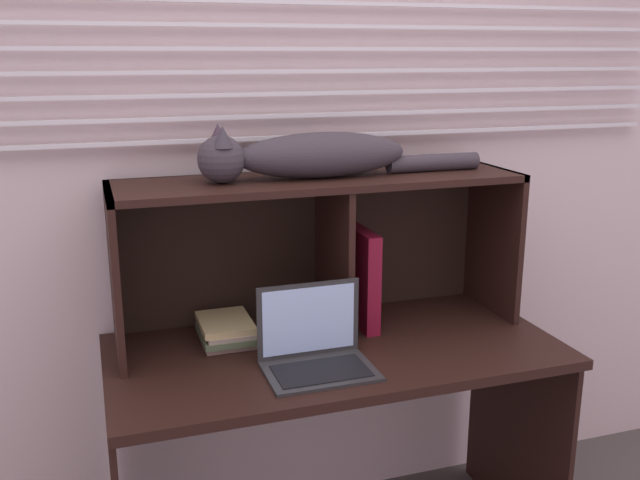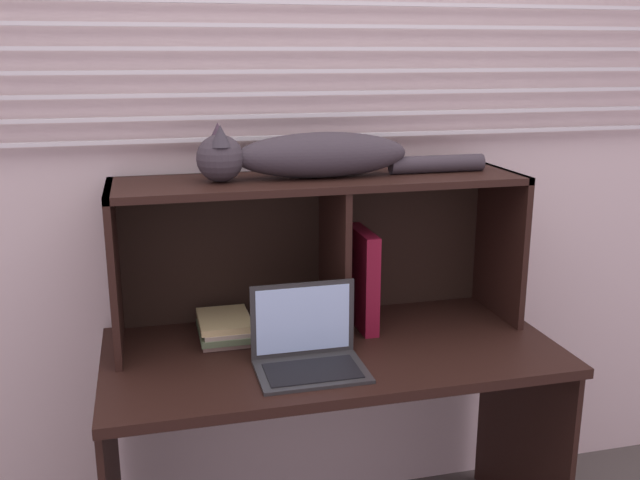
% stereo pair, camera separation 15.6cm
% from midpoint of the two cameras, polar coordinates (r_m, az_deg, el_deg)
% --- Properties ---
extents(back_panel_with_blinds, '(4.40, 0.08, 2.50)m').
position_cam_midpoint_polar(back_panel_with_blinds, '(2.34, -3.60, 6.45)').
color(back_panel_with_blinds, beige).
rests_on(back_panel_with_blinds, ground).
extents(desk, '(1.35, 0.65, 0.74)m').
position_cam_midpoint_polar(desk, '(2.21, -0.82, -12.21)').
color(desk, black).
rests_on(desk, ground).
extents(hutch_shelf_unit, '(1.26, 0.34, 0.49)m').
position_cam_midpoint_polar(hutch_shelf_unit, '(2.21, -2.15, 1.21)').
color(hutch_shelf_unit, black).
rests_on(hutch_shelf_unit, desk).
extents(cat, '(0.90, 0.15, 0.17)m').
position_cam_midpoint_polar(cat, '(2.12, -2.99, 6.80)').
color(cat, '#373036').
rests_on(cat, hutch_shelf_unit).
extents(laptop, '(0.30, 0.21, 0.23)m').
position_cam_midpoint_polar(laptop, '(2.00, -2.62, -8.91)').
color(laptop, '#2C2C2C').
rests_on(laptop, desk).
extents(binder_upright, '(0.05, 0.22, 0.32)m').
position_cam_midpoint_polar(binder_upright, '(2.26, 1.38, -3.08)').
color(binder_upright, maroon).
rests_on(binder_upright, desk).
extents(book_stack, '(0.17, 0.22, 0.07)m').
position_cam_midpoint_polar(book_stack, '(2.21, -9.60, -7.22)').
color(book_stack, gray).
rests_on(book_stack, desk).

